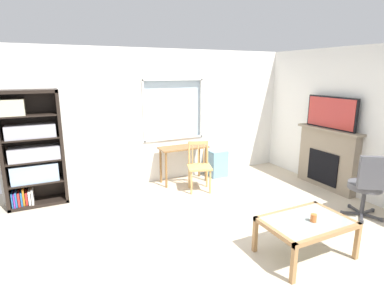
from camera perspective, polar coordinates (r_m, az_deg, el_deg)
name	(u,v)px	position (r m, az deg, el deg)	size (l,w,h in m)	color
ground	(223,236)	(4.28, 5.90, -16.88)	(6.53, 5.92, 0.02)	beige
wall_back_with_window	(158,117)	(5.98, -6.46, 4.99)	(5.53, 0.15, 2.57)	white
wall_right	(373,126)	(5.79, 30.84, 3.00)	(0.12, 5.12, 2.57)	white
bookshelf	(31,150)	(5.49, -27.96, -0.99)	(0.90, 0.38, 1.88)	black
desk_under_window	(183,153)	(5.94, -1.63, -1.72)	(0.95, 0.40, 0.72)	brown
wooden_chair	(199,166)	(5.57, 1.36, -4.13)	(0.52, 0.51, 0.90)	tan
plastic_drawer_unit	(216,163)	(6.42, 4.60, -3.53)	(0.35, 0.40, 0.55)	#72ADDB
fireplace	(327,158)	(6.21, 24.03, -2.44)	(0.26, 1.30, 1.13)	gray
tv	(331,113)	(6.04, 24.69, 5.37)	(0.06, 1.03, 0.58)	black
office_chair	(368,183)	(5.17, 30.20, -6.40)	(0.62, 0.62, 1.00)	#4C4C51
coffee_table	(306,225)	(3.92, 20.69, -14.03)	(1.02, 0.69, 0.46)	#8C9E99
sippy_cup	(314,218)	(3.87, 21.87, -12.76)	(0.07, 0.07, 0.09)	orange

